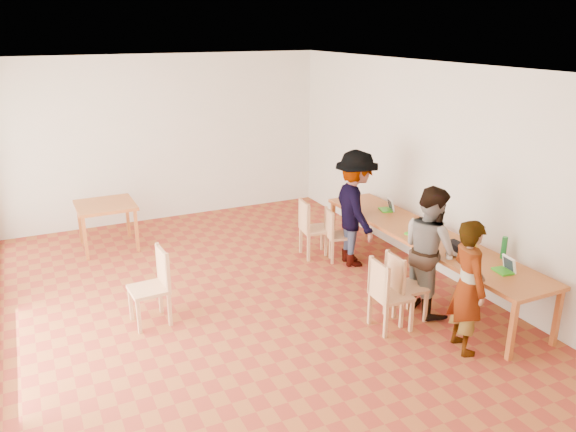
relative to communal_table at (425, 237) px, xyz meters
name	(u,v)px	position (x,y,z in m)	size (l,w,h in m)	color
ground	(245,307)	(-2.50, 0.43, -0.70)	(8.00, 8.00, 0.00)	#984B24
wall_back	(163,139)	(-2.50, 4.43, 0.80)	(6.00, 0.10, 3.00)	beige
wall_front	(480,370)	(-2.50, -3.57, 0.80)	(6.00, 0.10, 3.00)	beige
wall_right	(438,170)	(0.50, 0.43, 0.80)	(0.10, 8.00, 3.00)	beige
ceiling	(238,67)	(-2.50, 0.43, 2.32)	(6.00, 8.00, 0.04)	white
communal_table	(425,237)	(0.00, 0.00, 0.00)	(0.80, 4.00, 0.75)	#AF5726
side_table	(106,209)	(-3.76, 3.32, -0.03)	(0.90, 0.90, 0.75)	#AF5726
chair_near	(385,288)	(-1.21, -0.80, -0.16)	(0.43, 0.43, 0.47)	tan
chair_mid	(401,280)	(-0.90, -0.69, -0.17)	(0.42, 0.42, 0.47)	tan
chair_far	(310,223)	(-0.96, 1.57, -0.14)	(0.48, 0.48, 0.49)	tan
chair_empty	(334,229)	(-0.69, 1.29, -0.20)	(0.45, 0.45, 0.44)	tan
chair_spare	(156,278)	(-3.59, 0.56, -0.13)	(0.46, 0.46, 0.50)	tan
person_near	(468,287)	(-0.64, -1.54, 0.06)	(0.56, 0.37, 1.54)	gray
person_mid	(430,250)	(-0.42, -0.61, 0.12)	(0.80, 0.62, 1.64)	gray
person_far	(355,209)	(-0.48, 1.04, 0.18)	(1.14, 0.65, 1.76)	gray
laptop_near	(506,268)	(0.06, -1.39, 0.10)	(0.22, 0.24, 0.19)	green
laptop_mid	(417,231)	(-0.11, 0.04, 0.10)	(0.27, 0.29, 0.20)	green
laptop_far	(388,207)	(0.14, 1.08, 0.10)	(0.24, 0.26, 0.19)	green
yellow_mug	(472,248)	(0.13, -0.76, 0.10)	(0.13, 0.13, 0.10)	#BF9815
green_bottle	(504,248)	(0.33, -1.08, 0.19)	(0.07, 0.07, 0.28)	#1B6F2A
clear_glass	(425,218)	(0.34, 0.44, 0.09)	(0.07, 0.07, 0.09)	silver
condiment_cup	(449,256)	(-0.28, -0.81, 0.08)	(0.08, 0.08, 0.06)	white
pink_phone	(459,246)	(0.11, -0.54, 0.05)	(0.05, 0.10, 0.01)	#EA4861
black_pouch	(456,246)	(0.00, -0.61, 0.09)	(0.16, 0.26, 0.09)	black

